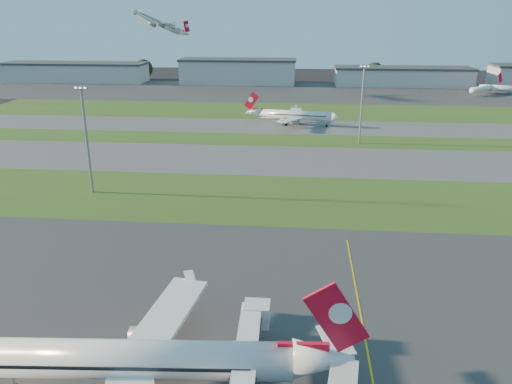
# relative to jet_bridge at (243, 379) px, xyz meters

# --- Properties ---
(ground) EXTENTS (700.00, 700.00, 0.00)m
(ground) POSITION_rel_jet_bridge_xyz_m (9.81, 15.24, -4.01)
(ground) COLOR black
(ground) RESTS_ON ground
(apron_near) EXTENTS (300.00, 70.00, 0.01)m
(apron_near) POSITION_rel_jet_bridge_xyz_m (9.81, 15.24, -4.00)
(apron_near) COLOR #333335
(apron_near) RESTS_ON ground
(grass_strip_a) EXTENTS (300.00, 34.00, 0.01)m
(grass_strip_a) POSITION_rel_jet_bridge_xyz_m (9.81, 67.24, -4.00)
(grass_strip_a) COLOR #38531B
(grass_strip_a) RESTS_ON ground
(taxiway_a) EXTENTS (300.00, 32.00, 0.01)m
(taxiway_a) POSITION_rel_jet_bridge_xyz_m (9.81, 100.24, -4.00)
(taxiway_a) COLOR #515154
(taxiway_a) RESTS_ON ground
(grass_strip_b) EXTENTS (300.00, 18.00, 0.01)m
(grass_strip_b) POSITION_rel_jet_bridge_xyz_m (9.81, 125.24, -4.00)
(grass_strip_b) COLOR #38531B
(grass_strip_b) RESTS_ON ground
(taxiway_b) EXTENTS (300.00, 26.00, 0.01)m
(taxiway_b) POSITION_rel_jet_bridge_xyz_m (9.81, 147.24, -4.00)
(taxiway_b) COLOR #515154
(taxiway_b) RESTS_ON ground
(grass_strip_c) EXTENTS (300.00, 40.00, 0.01)m
(grass_strip_c) POSITION_rel_jet_bridge_xyz_m (9.81, 180.24, -4.00)
(grass_strip_c) COLOR #38531B
(grass_strip_c) RESTS_ON ground
(apron_far) EXTENTS (400.00, 80.00, 0.01)m
(apron_far) POSITION_rel_jet_bridge_xyz_m (9.81, 240.24, -4.00)
(apron_far) COLOR #333335
(apron_far) RESTS_ON ground
(yellow_line) EXTENTS (0.25, 60.00, 0.02)m
(yellow_line) POSITION_rel_jet_bridge_xyz_m (14.81, 15.24, -4.01)
(yellow_line) COLOR gold
(yellow_line) RESTS_ON ground
(jet_bridge) EXTENTS (4.20, 26.90, 6.20)m
(jet_bridge) POSITION_rel_jet_bridge_xyz_m (0.00, 0.00, 0.00)
(jet_bridge) COLOR silver
(jet_bridge) RESTS_ON ground
(airliner_parked) EXTENTS (42.60, 36.05, 13.29)m
(airliner_parked) POSITION_rel_jet_bridge_xyz_m (-11.45, 1.22, 0.66)
(airliner_parked) COLOR white
(airliner_parked) RESTS_ON ground
(airliner_taxiing) EXTENTS (34.91, 29.39, 10.95)m
(airliner_taxiing) POSITION_rel_jet_bridge_xyz_m (2.50, 150.48, -0.16)
(airliner_taxiing) COLOR white
(airliner_taxiing) RESTS_ON ground
(airliner_departing) EXTENTS (24.48, 22.62, 9.86)m
(airliner_departing) POSITION_rel_jet_bridge_xyz_m (-69.97, 221.78, 32.96)
(airliner_departing) COLOR white
(mini_jet_near) EXTENTS (22.66, 20.15, 9.48)m
(mini_jet_near) POSITION_rel_jet_bridge_xyz_m (103.66, 239.13, -0.73)
(mini_jet_near) COLOR white
(mini_jet_near) RESTS_ON ground
(mini_jet_far) EXTENTS (28.20, 9.19, 9.48)m
(mini_jet_far) POSITION_rel_jet_bridge_xyz_m (114.57, 240.87, -0.73)
(mini_jet_far) COLOR white
(mini_jet_far) RESTS_ON ground
(light_mast_west) EXTENTS (3.20, 0.70, 25.80)m
(light_mast_west) POSITION_rel_jet_bridge_xyz_m (-45.19, 67.24, 10.81)
(light_mast_west) COLOR gray
(light_mast_west) RESTS_ON ground
(light_mast_centre) EXTENTS (3.20, 0.70, 25.80)m
(light_mast_centre) POSITION_rel_jet_bridge_xyz_m (24.81, 123.24, 10.81)
(light_mast_centre) COLOR gray
(light_mast_centre) RESTS_ON ground
(hangar_far_west) EXTENTS (91.80, 23.00, 12.20)m
(hangar_far_west) POSITION_rel_jet_bridge_xyz_m (-140.19, 270.24, 2.13)
(hangar_far_west) COLOR #A5A8AD
(hangar_far_west) RESTS_ON ground
(hangar_west) EXTENTS (71.40, 23.00, 15.20)m
(hangar_west) POSITION_rel_jet_bridge_xyz_m (-35.19, 270.24, 3.63)
(hangar_west) COLOR #A5A8AD
(hangar_west) RESTS_ON ground
(hangar_east) EXTENTS (81.60, 23.00, 11.20)m
(hangar_east) POSITION_rel_jet_bridge_xyz_m (64.81, 270.24, 1.63)
(hangar_east) COLOR #A5A8AD
(hangar_east) RESTS_ON ground
(tree_far_west) EXTENTS (11.00, 11.00, 12.00)m
(tree_far_west) POSITION_rel_jet_bridge_xyz_m (-180.19, 283.24, 2.48)
(tree_far_west) COLOR black
(tree_far_west) RESTS_ON ground
(tree_west) EXTENTS (12.10, 12.10, 13.20)m
(tree_west) POSITION_rel_jet_bridge_xyz_m (-100.19, 285.24, 3.13)
(tree_west) COLOR black
(tree_west) RESTS_ON ground
(tree_mid_west) EXTENTS (9.90, 9.90, 10.80)m
(tree_mid_west) POSITION_rel_jet_bridge_xyz_m (-10.19, 281.24, 1.83)
(tree_mid_west) COLOR black
(tree_mid_west) RESTS_ON ground
(tree_mid_east) EXTENTS (11.55, 11.55, 12.60)m
(tree_mid_east) POSITION_rel_jet_bridge_xyz_m (49.81, 284.24, 2.80)
(tree_mid_east) COLOR black
(tree_mid_east) RESTS_ON ground
(tree_east) EXTENTS (10.45, 10.45, 11.40)m
(tree_east) POSITION_rel_jet_bridge_xyz_m (124.81, 282.24, 2.15)
(tree_east) COLOR black
(tree_east) RESTS_ON ground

